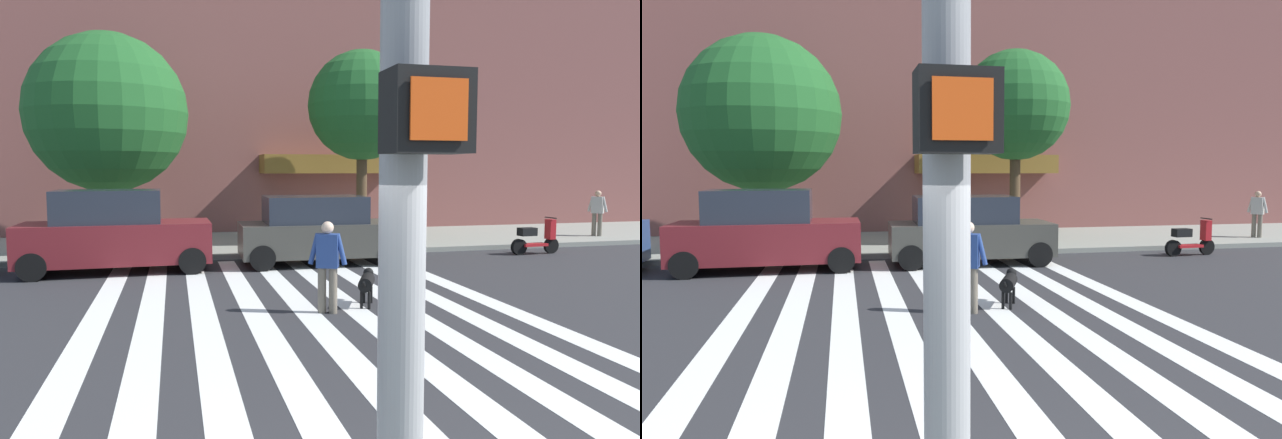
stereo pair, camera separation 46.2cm
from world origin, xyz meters
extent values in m
plane|color=#2B2B2D|center=(0.00, 6.92, 0.00)|extent=(160.00, 160.00, 0.00)
cube|color=gray|center=(0.00, 16.84, 0.07)|extent=(80.00, 6.00, 0.15)
cube|color=silver|center=(-3.09, 6.92, 0.00)|extent=(0.45, 13.24, 0.01)
cube|color=silver|center=(-2.19, 6.92, 0.00)|extent=(0.45, 13.24, 0.01)
cube|color=silver|center=(-1.29, 6.92, 0.00)|extent=(0.45, 13.24, 0.01)
cube|color=silver|center=(-0.39, 6.92, 0.00)|extent=(0.45, 13.24, 0.01)
cube|color=silver|center=(0.51, 6.92, 0.00)|extent=(0.45, 13.24, 0.01)
cube|color=silver|center=(1.41, 6.92, 0.00)|extent=(0.45, 13.24, 0.01)
cube|color=silver|center=(2.31, 6.92, 0.00)|extent=(0.45, 13.24, 0.01)
cube|color=silver|center=(3.21, 6.92, 0.00)|extent=(0.45, 13.24, 0.01)
cube|color=silver|center=(4.11, 6.92, 0.00)|extent=(0.45, 13.24, 0.01)
cube|color=brown|center=(4.15, 19.24, 2.75)|extent=(5.37, 1.60, 0.70)
cylinder|color=gray|center=(-0.92, -0.57, 3.05)|extent=(0.18, 0.18, 5.80)
cube|color=black|center=(-0.92, -0.77, 2.75)|extent=(0.28, 0.18, 0.28)
cube|color=#E54C14|center=(-0.92, -0.87, 2.75)|extent=(0.20, 0.01, 0.20)
cube|color=maroon|center=(-3.15, 12.56, 0.74)|extent=(4.56, 1.86, 0.99)
cube|color=#232833|center=(-3.33, 12.55, 1.64)|extent=(2.51, 1.62, 0.81)
cylinder|color=black|center=(-1.37, 13.40, 0.33)|extent=(0.66, 0.23, 0.66)
cylinder|color=black|center=(-1.35, 11.75, 0.33)|extent=(0.66, 0.23, 0.66)
cylinder|color=black|center=(-4.95, 13.36, 0.33)|extent=(0.66, 0.23, 0.66)
cylinder|color=black|center=(-4.93, 11.71, 0.33)|extent=(0.66, 0.23, 0.66)
cube|color=#3C3B34|center=(2.08, 12.56, 0.69)|extent=(4.38, 1.95, 0.87)
cube|color=#232833|center=(1.90, 12.56, 1.48)|extent=(2.70, 1.69, 0.71)
cylinder|color=black|center=(3.78, 13.35, 0.33)|extent=(0.67, 0.24, 0.66)
cylinder|color=black|center=(3.74, 11.67, 0.33)|extent=(0.67, 0.24, 0.66)
cylinder|color=black|center=(0.42, 13.44, 0.33)|extent=(0.67, 0.24, 0.66)
cylinder|color=black|center=(0.37, 11.76, 0.33)|extent=(0.67, 0.24, 0.66)
cylinder|color=black|center=(9.35, 12.72, 0.24)|extent=(0.48, 0.13, 0.48)
cylinder|color=black|center=(8.21, 12.65, 0.24)|extent=(0.49, 0.17, 0.48)
cube|color=red|center=(8.73, 12.68, 0.29)|extent=(0.82, 0.37, 0.08)
cube|color=black|center=(8.48, 12.67, 0.69)|extent=(0.54, 0.33, 0.24)
cube|color=red|center=(9.30, 12.71, 0.74)|extent=(0.22, 0.29, 0.60)
cylinder|color=black|center=(9.30, 12.71, 1.09)|extent=(0.06, 0.50, 0.04)
cylinder|color=#4C3823|center=(-3.62, 15.97, 1.54)|extent=(0.24, 0.24, 2.78)
sphere|color=#1E5623|center=(-3.62, 15.97, 4.23)|extent=(4.72, 4.72, 4.72)
cylinder|color=#4C3823|center=(4.33, 15.89, 1.90)|extent=(0.36, 0.36, 3.51)
sphere|color=#1E5623|center=(4.33, 15.89, 4.65)|extent=(3.60, 3.60, 3.60)
cylinder|color=#6B6051|center=(0.77, 7.29, 0.41)|extent=(0.20, 0.20, 0.82)
cylinder|color=#6B6051|center=(0.95, 7.21, 0.41)|extent=(0.20, 0.20, 0.82)
cube|color=navy|center=(0.86, 7.25, 1.12)|extent=(0.44, 0.37, 0.60)
cylinder|color=navy|center=(0.64, 7.34, 1.15)|extent=(0.24, 0.17, 0.57)
cylinder|color=navy|center=(1.08, 7.15, 1.15)|extent=(0.24, 0.17, 0.57)
sphere|color=beige|center=(0.86, 7.25, 1.53)|extent=(0.29, 0.29, 0.22)
cylinder|color=black|center=(1.71, 7.60, 0.45)|extent=(0.51, 0.74, 0.26)
sphere|color=black|center=(1.88, 7.99, 0.55)|extent=(0.26, 0.26, 0.20)
cylinder|color=black|center=(1.53, 7.19, 0.50)|extent=(0.13, 0.23, 0.16)
cylinder|color=black|center=(1.74, 7.85, 0.16)|extent=(0.07, 0.07, 0.32)
cylinder|color=black|center=(1.87, 7.79, 0.16)|extent=(0.07, 0.07, 0.32)
cylinder|color=black|center=(1.55, 7.40, 0.16)|extent=(0.07, 0.07, 0.32)
cylinder|color=black|center=(1.68, 7.35, 0.16)|extent=(0.07, 0.07, 0.32)
cylinder|color=#6B6051|center=(12.99, 15.32, 0.56)|extent=(0.21, 0.21, 0.82)
cylinder|color=#6B6051|center=(13.10, 15.15, 0.56)|extent=(0.21, 0.21, 0.82)
cube|color=#B2ADA3|center=(13.05, 15.24, 1.27)|extent=(0.41, 0.45, 0.60)
cylinder|color=#B2ADA3|center=(12.91, 15.44, 1.30)|extent=(0.20, 0.24, 0.57)
cylinder|color=#B2ADA3|center=(13.18, 15.04, 1.30)|extent=(0.20, 0.24, 0.57)
sphere|color=tan|center=(13.05, 15.24, 1.68)|extent=(0.30, 0.30, 0.22)
camera|label=1|loc=(-1.75, -2.61, 2.56)|focal=32.70mm
camera|label=2|loc=(-1.30, -2.71, 2.56)|focal=32.70mm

